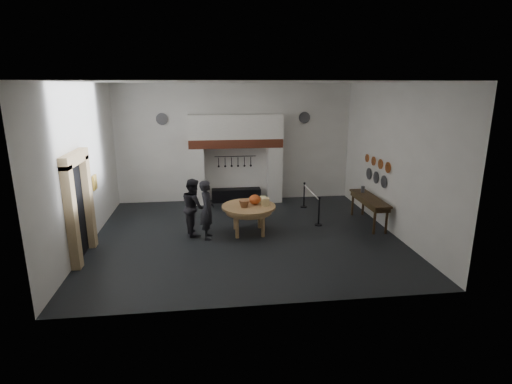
{
  "coord_description": "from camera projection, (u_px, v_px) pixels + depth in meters",
  "views": [
    {
      "loc": [
        -1.08,
        -11.31,
        4.42
      ],
      "look_at": [
        0.32,
        0.02,
        1.35
      ],
      "focal_mm": 28.0,
      "sensor_mm": 36.0,
      "label": 1
    }
  ],
  "objects": [
    {
      "name": "door_recess",
      "position": [
        77.0,
        212.0,
        10.3
      ],
      "size": [
        0.04,
        1.1,
        2.5
      ],
      "primitive_type": "cube",
      "color": "black",
      "rests_on": "floor"
    },
    {
      "name": "wall_right",
      "position": [
        393.0,
        159.0,
        12.06
      ],
      "size": [
        0.02,
        8.0,
        4.5
      ],
      "primitive_type": "cube",
      "color": "white",
      "rests_on": "floor"
    },
    {
      "name": "barrier_rope",
      "position": [
        311.0,
        192.0,
        13.73
      ],
      "size": [
        0.04,
        2.0,
        0.04
      ],
      "primitive_type": "cylinder",
      "rotation": [
        1.57,
        0.0,
        0.0
      ],
      "color": "white",
      "rests_on": "barrier_post_near"
    },
    {
      "name": "door_jamb_near",
      "position": [
        72.0,
        219.0,
        9.63
      ],
      "size": [
        0.22,
        0.3,
        2.6
      ],
      "primitive_type": "cube",
      "color": "tan",
      "rests_on": "floor"
    },
    {
      "name": "door_jamb_far",
      "position": [
        88.0,
        202.0,
        10.97
      ],
      "size": [
        0.22,
        0.3,
        2.6
      ],
      "primitive_type": "cube",
      "color": "tan",
      "rests_on": "floor"
    },
    {
      "name": "cheese_block_big",
      "position": [
        265.0,
        202.0,
        12.09
      ],
      "size": [
        0.22,
        0.22,
        0.24
      ],
      "primitive_type": "cube",
      "color": "#E6CC89",
      "rests_on": "work_table"
    },
    {
      "name": "copper_pan_c",
      "position": [
        374.0,
        161.0,
        13.38
      ],
      "size": [
        0.03,
        0.3,
        0.3
      ],
      "primitive_type": "cylinder",
      "rotation": [
        0.0,
        1.57,
        0.0
      ],
      "color": "#C6662D",
      "rests_on": "wall_right"
    },
    {
      "name": "copper_pan_a",
      "position": [
        388.0,
        168.0,
        12.33
      ],
      "size": [
        0.03,
        0.34,
        0.34
      ],
      "primitive_type": "cylinder",
      "rotation": [
        0.0,
        1.57,
        0.0
      ],
      "color": "#C6662D",
      "rests_on": "wall_right"
    },
    {
      "name": "hearth_brick_band",
      "position": [
        236.0,
        143.0,
        15.01
      ],
      "size": [
        3.5,
        0.72,
        0.32
      ],
      "primitive_type": "cube",
      "color": "#9E442B",
      "rests_on": "chimney_pier_left"
    },
    {
      "name": "cheese_block_small",
      "position": [
        263.0,
        200.0,
        12.38
      ],
      "size": [
        0.18,
        0.18,
        0.2
      ],
      "primitive_type": "cube",
      "color": "#DED485",
      "rests_on": "work_table"
    },
    {
      "name": "pewter_plate_back_left",
      "position": [
        162.0,
        119.0,
        14.76
      ],
      "size": [
        0.44,
        0.03,
        0.44
      ],
      "primitive_type": "cylinder",
      "rotation": [
        1.57,
        0.0,
        0.0
      ],
      "color": "#4C4C51",
      "rests_on": "wall_back"
    },
    {
      "name": "wicker_basket",
      "position": [
        244.0,
        204.0,
        11.92
      ],
      "size": [
        0.4,
        0.4,
        0.22
      ],
      "primitive_type": "cone",
      "rotation": [
        3.14,
        0.0,
        0.28
      ],
      "color": "#9F633A",
      "rests_on": "work_table"
    },
    {
      "name": "chimney_pier_right",
      "position": [
        274.0,
        174.0,
        15.51
      ],
      "size": [
        0.55,
        0.7,
        2.15
      ],
      "primitive_type": "cube",
      "color": "silver",
      "rests_on": "floor"
    },
    {
      "name": "pewter_plate_mid",
      "position": [
        376.0,
        177.0,
        13.23
      ],
      "size": [
        0.03,
        0.4,
        0.4
      ],
      "primitive_type": "cylinder",
      "rotation": [
        0.0,
        1.57,
        0.0
      ],
      "color": "#4C4C51",
      "rests_on": "wall_right"
    },
    {
      "name": "copper_pan_b",
      "position": [
        380.0,
        164.0,
        12.86
      ],
      "size": [
        0.03,
        0.32,
        0.32
      ],
      "primitive_type": "cylinder",
      "rotation": [
        0.0,
        1.57,
        0.0
      ],
      "color": "#C6662D",
      "rests_on": "wall_right"
    },
    {
      "name": "ceiling",
      "position": [
        244.0,
        82.0,
        10.94
      ],
      "size": [
        9.0,
        8.0,
        0.02
      ],
      "primitive_type": "cube",
      "color": "silver",
      "rests_on": "wall_back"
    },
    {
      "name": "chimney_hood",
      "position": [
        235.0,
        127.0,
        14.85
      ],
      "size": [
        3.5,
        0.7,
        0.9
      ],
      "primitive_type": "cube",
      "color": "silver",
      "rests_on": "hearth_brick_band"
    },
    {
      "name": "visitor_near",
      "position": [
        207.0,
        210.0,
        11.69
      ],
      "size": [
        0.43,
        0.65,
        1.76
      ],
      "primitive_type": "imported",
      "rotation": [
        0.0,
        0.0,
        1.56
      ],
      "color": "black",
      "rests_on": "floor"
    },
    {
      "name": "wall_back",
      "position": [
        235.0,
        143.0,
        15.36
      ],
      "size": [
        9.0,
        0.02,
        4.5
      ],
      "primitive_type": "cube",
      "color": "white",
      "rests_on": "floor"
    },
    {
      "name": "wall_left",
      "position": [
        83.0,
        166.0,
        10.99
      ],
      "size": [
        0.02,
        8.0,
        4.5
      ],
      "primitive_type": "cube",
      "color": "white",
      "rests_on": "floor"
    },
    {
      "name": "pewter_plate_left",
      "position": [
        384.0,
        182.0,
        12.65
      ],
      "size": [
        0.03,
        0.4,
        0.4
      ],
      "primitive_type": "cylinder",
      "rotation": [
        0.0,
        1.57,
        0.0
      ],
      "color": "#4C4C51",
      "rests_on": "wall_right"
    },
    {
      "name": "chimney_pier_left",
      "position": [
        197.0,
        176.0,
        15.16
      ],
      "size": [
        0.55,
        0.7,
        2.15
      ],
      "primitive_type": "cube",
      "color": "silver",
      "rests_on": "floor"
    },
    {
      "name": "wall_plaque",
      "position": [
        95.0,
        182.0,
        11.93
      ],
      "size": [
        0.05,
        0.34,
        0.44
      ],
      "primitive_type": "cube",
      "color": "gold",
      "rests_on": "wall_left"
    },
    {
      "name": "bread_loaf",
      "position": [
        244.0,
        200.0,
        12.42
      ],
      "size": [
        0.31,
        0.18,
        0.13
      ],
      "primitive_type": "ellipsoid",
      "color": "#9A6736",
      "rests_on": "work_table"
    },
    {
      "name": "work_table",
      "position": [
        249.0,
        207.0,
        12.12
      ],
      "size": [
        2.03,
        2.03,
        0.07
      ],
      "primitive_type": "cylinder",
      "rotation": [
        0.0,
        0.0,
        0.28
      ],
      "color": "tan",
      "rests_on": "floor"
    },
    {
      "name": "floor",
      "position": [
        246.0,
        235.0,
        12.11
      ],
      "size": [
        9.0,
        8.0,
        0.02
      ],
      "primitive_type": "cube",
      "color": "black",
      "rests_on": "ground"
    },
    {
      "name": "wall_front",
      "position": [
        265.0,
        201.0,
        7.7
      ],
      "size": [
        9.0,
        0.02,
        4.5
      ],
      "primitive_type": "cube",
      "color": "white",
      "rests_on": "floor"
    },
    {
      "name": "pewter_plate_right",
      "position": [
        369.0,
        174.0,
        13.8
      ],
      "size": [
        0.03,
        0.4,
        0.4
      ],
      "primitive_type": "cylinder",
      "rotation": [
        0.0,
        1.57,
        0.0
      ],
      "color": "#4C4C51",
      "rests_on": "wall_right"
    },
    {
      "name": "pewter_jug",
      "position": [
        363.0,
        189.0,
        13.46
      ],
      "size": [
        0.12,
        0.12,
        0.22
      ],
      "primitive_type": "cylinder",
      "color": "#535358",
      "rests_on": "side_table"
    },
    {
      "name": "barrier_post_near",
      "position": [
        319.0,
        212.0,
        12.88
      ],
      "size": [
        0.05,
        0.05,
        0.9
      ],
      "primitive_type": "cylinder",
      "color": "black",
      "rests_on": "floor"
    },
    {
      "name": "utensil_rail",
      "position": [
        235.0,
        156.0,
        15.42
      ],
      "size": [
        1.6,
        0.02,
        0.02
      ],
      "primitive_type": "cylinder",
      "rotation": [
        0.0,
        1.57,
        0.0
      ],
      "color": "black",
      "rests_on": "wall_back"
    },
    {
      "name": "pumpkin",
      "position": [
        255.0,
        200.0,
        12.19
      ],
      "size": [
        0.36,
        0.36,
        0.31
      ],
      "primitive_type": "ellipsoid",
      "color": "#C64B1B",
      "rests_on": "work_table"
    },
    {
      "name": "iron_range",
      "position": [
        236.0,
        195.0,
        15.61
      ],
      "size": [
        1.9,
        0.45,
        0.5
      ],
      "primitive_type": "cube",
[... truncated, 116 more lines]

